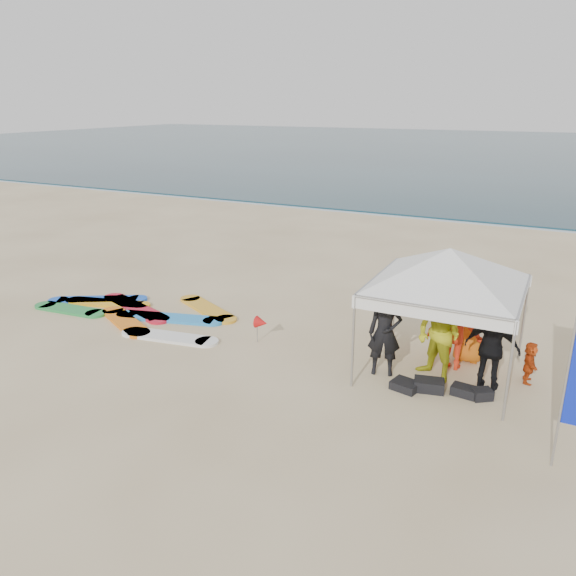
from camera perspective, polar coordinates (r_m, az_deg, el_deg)
The scene contains 13 objects.
ground at distance 11.16m, azimuth -5.74°, elevation -9.72°, with size 120.00×120.00×0.00m, color beige.
ocean at distance 68.68m, azimuth 22.51°, elevation 12.79°, with size 160.00×84.00×0.08m, color #0C2633.
shoreline_foam at distance 27.51m, azimuth 14.87°, elevation 6.86°, with size 160.00×1.20×0.01m, color silver.
person_black_a at distance 11.32m, azimuth 9.81°, elevation -4.47°, with size 0.65×0.43×1.79m, color black.
person_yellow at distance 11.29m, azimuth 15.08°, elevation -4.53°, with size 0.94×0.73×1.94m, color gold.
person_orange_a at distance 11.93m, azimuth 16.67°, elevation -3.85°, with size 1.14×0.66×1.77m, color red.
person_black_b at distance 11.23m, azimuth 20.03°, elevation -5.74°, with size 1.01×0.42×1.73m, color black.
person_orange_b at distance 12.34m, azimuth 18.06°, elevation -3.66°, with size 0.78×0.51×1.60m, color #CF6212.
person_seated at distance 11.98m, azimuth 23.34°, elevation -6.96°, with size 0.79×0.25×0.85m, color #C64111.
canopy_tent at distance 11.14m, azimuth 16.19°, elevation 3.85°, with size 3.94×3.94×2.97m.
marker_pennant at distance 12.71m, azimuth -2.70°, elevation -3.55°, with size 0.28×0.28×0.64m.
gear_pile at distance 11.16m, azimuth 14.98°, elevation -9.76°, with size 1.88×0.73×0.22m.
surfboard_spread at distance 15.12m, azimuth -15.21°, elevation -2.41°, with size 5.43×3.05×0.07m.
Camera 1 is at (5.35, -8.27, 5.26)m, focal length 35.00 mm.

